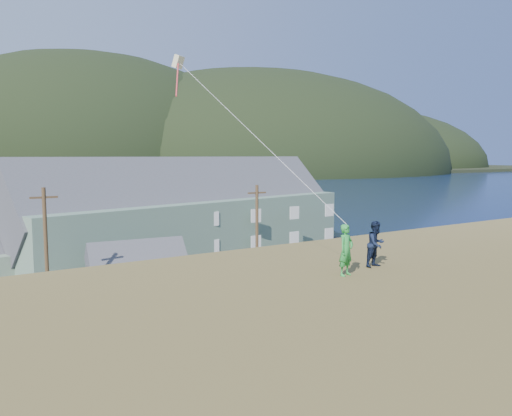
{
  "coord_description": "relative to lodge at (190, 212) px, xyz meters",
  "views": [
    {
      "loc": [
        -9.29,
        -30.57,
        11.17
      ],
      "look_at": [
        2.74,
        -11.53,
        8.8
      ],
      "focal_mm": 35.0,
      "sensor_mm": 36.0,
      "label": 1
    }
  ],
  "objects": [
    {
      "name": "ground",
      "position": [
        -13.32,
        -18.53,
        -5.11
      ],
      "size": [
        900.0,
        900.0,
        0.0
      ],
      "primitive_type": "plane",
      "color": "#0A1638",
      "rests_on": "ground"
    },
    {
      "name": "grass_strip",
      "position": [
        -13.32,
        -20.53,
        -5.06
      ],
      "size": [
        110.0,
        8.0,
        0.1
      ],
      "primitive_type": "cube",
      "color": "#4C3D19",
      "rests_on": "ground"
    },
    {
      "name": "waterfront_lot",
      "position": [
        -13.32,
        -1.53,
        -5.05
      ],
      "size": [
        72.0,
        36.0,
        0.12
      ],
      "primitive_type": "cube",
      "color": "#28282B",
      "rests_on": "ground"
    },
    {
      "name": "far_hills",
      "position": [
        22.27,
        260.85,
        -3.11
      ],
      "size": [
        760.0,
        265.0,
        143.0
      ],
      "color": "black",
      "rests_on": "ground"
    },
    {
      "name": "lodge",
      "position": [
        0.0,
        0.0,
        0.0
      ],
      "size": [
        39.22,
        18.42,
        13.31
      ],
      "rotation": [
        0.0,
        0.0,
        0.22
      ],
      "color": "slate",
      "rests_on": "waterfront_lot"
    },
    {
      "name": "shed_white",
      "position": [
        -10.42,
        -13.33,
        -2.87
      ],
      "size": [
        7.72,
        5.51,
        5.78
      ],
      "rotation": [
        0.0,
        0.0,
        -0.1
      ],
      "color": "white",
      "rests_on": "waterfront_lot"
    },
    {
      "name": "utility_poles",
      "position": [
        -16.73,
        -17.03,
        -0.63
      ],
      "size": [
        29.55,
        0.24,
        9.15
      ],
      "color": "#47331E",
      "rests_on": "waterfront_lot"
    },
    {
      "name": "kite_flyer_green",
      "position": [
        -11.4,
        -36.95,
        2.95
      ],
      "size": [
        0.71,
        0.55,
        1.72
      ],
      "primitive_type": "imported",
      "rotation": [
        0.0,
        0.0,
        0.24
      ],
      "color": "green",
      "rests_on": "hillside"
    },
    {
      "name": "kite_flyer_navy",
      "position": [
        -9.6,
        -36.55,
        2.92
      ],
      "size": [
        0.87,
        0.72,
        1.65
      ],
      "primitive_type": "imported",
      "rotation": [
        0.0,
        0.0,
        0.12
      ],
      "color": "black",
      "rests_on": "hillside"
    },
    {
      "name": "kite_rig",
      "position": [
        -13.59,
        -28.7,
        9.9
      ],
      "size": [
        1.71,
        4.61,
        10.9
      ],
      "color": "beige",
      "rests_on": "ground"
    }
  ]
}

